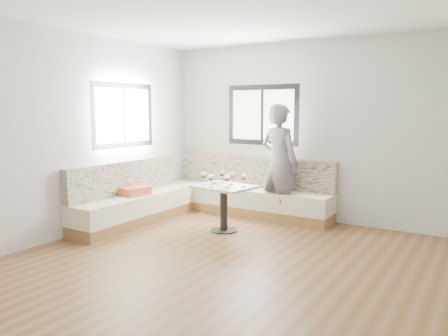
{
  "coord_description": "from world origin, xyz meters",
  "views": [
    {
      "loc": [
        2.41,
        -4.03,
        1.74
      ],
      "look_at": [
        -0.89,
        1.27,
        0.9
      ],
      "focal_mm": 35.0,
      "sensor_mm": 36.0,
      "label": 1
    }
  ],
  "objects": [
    {
      "name": "wine_glass_c",
      "position": [
        -0.7,
        1.04,
        0.8
      ],
      "size": [
        0.09,
        0.09,
        0.2
      ],
      "color": "white",
      "rests_on": "table"
    },
    {
      "name": "table",
      "position": [
        -0.83,
        1.17,
        0.5
      ],
      "size": [
        0.89,
        0.73,
        0.67
      ],
      "rotation": [
        0.0,
        0.0,
        -0.14
      ],
      "color": "black",
      "rests_on": "ground"
    },
    {
      "name": "wine_glass_e",
      "position": [
        -0.55,
        1.23,
        0.8
      ],
      "size": [
        0.09,
        0.09,
        0.2
      ],
      "color": "white",
      "rests_on": "table"
    },
    {
      "name": "person",
      "position": [
        -0.42,
        2.14,
        0.92
      ],
      "size": [
        0.76,
        0.59,
        1.84
      ],
      "primitive_type": "imported",
      "rotation": [
        0.0,
        0.0,
        2.89
      ],
      "color": "slate",
      "rests_on": "ground"
    },
    {
      "name": "wine_glass_f",
      "position": [
        -0.99,
        1.37,
        0.8
      ],
      "size": [
        0.09,
        0.09,
        0.2
      ],
      "color": "white",
      "rests_on": "table"
    },
    {
      "name": "olive_ramekin",
      "position": [
        -1.02,
        1.2,
        0.69
      ],
      "size": [
        0.1,
        0.1,
        0.04
      ],
      "color": "white",
      "rests_on": "table"
    },
    {
      "name": "wine_glass_d",
      "position": [
        -0.78,
        1.28,
        0.8
      ],
      "size": [
        0.09,
        0.09,
        0.2
      ],
      "color": "white",
      "rests_on": "table"
    },
    {
      "name": "wine_glass_a",
      "position": [
        -1.11,
        1.07,
        0.8
      ],
      "size": [
        0.09,
        0.09,
        0.2
      ],
      "color": "white",
      "rests_on": "table"
    },
    {
      "name": "wine_glass_b",
      "position": [
        -0.9,
        0.95,
        0.8
      ],
      "size": [
        0.09,
        0.09,
        0.2
      ],
      "color": "white",
      "rests_on": "table"
    },
    {
      "name": "banquette",
      "position": [
        -1.59,
        1.63,
        0.33
      ],
      "size": [
        2.9,
        2.8,
        0.95
      ],
      "color": "brown",
      "rests_on": "ground"
    },
    {
      "name": "room",
      "position": [
        -0.08,
        0.08,
        1.41
      ],
      "size": [
        5.01,
        5.01,
        2.81
      ],
      "color": "brown",
      "rests_on": "ground"
    }
  ]
}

